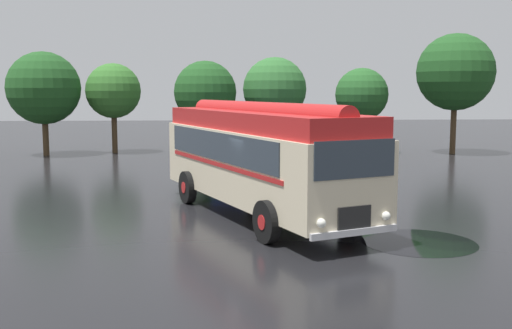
# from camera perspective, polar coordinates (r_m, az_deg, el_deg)

# --- Properties ---
(ground_plane) EXTENTS (120.00, 120.00, 0.00)m
(ground_plane) POSITION_cam_1_polar(r_m,az_deg,el_deg) (17.75, 1.38, -5.39)
(ground_plane) COLOR black
(vintage_bus) EXTENTS (6.08, 10.27, 3.49)m
(vintage_bus) POSITION_cam_1_polar(r_m,az_deg,el_deg) (18.17, 0.31, 0.96)
(vintage_bus) COLOR beige
(vintage_bus) RESTS_ON ground
(car_near_left) EXTENTS (2.13, 4.29, 1.66)m
(car_near_left) POSITION_cam_1_polar(r_m,az_deg,el_deg) (30.65, -2.95, 1.48)
(car_near_left) COLOR navy
(car_near_left) RESTS_ON ground
(car_mid_left) EXTENTS (2.25, 4.34, 1.66)m
(car_mid_left) POSITION_cam_1_polar(r_m,az_deg,el_deg) (31.08, 2.60, 1.56)
(car_mid_left) COLOR black
(car_mid_left) RESTS_ON ground
(box_van) EXTENTS (2.61, 5.88, 2.50)m
(box_van) POSITION_cam_1_polar(r_m,az_deg,el_deg) (31.41, 7.57, 2.51)
(box_van) COLOR navy
(box_van) RESTS_ON ground
(tree_far_left) EXTENTS (4.26, 4.26, 6.09)m
(tree_far_left) POSITION_cam_1_polar(r_m,az_deg,el_deg) (37.41, -19.58, 6.76)
(tree_far_left) COLOR #4C3823
(tree_far_left) RESTS_ON ground
(tree_left_of_centre) EXTENTS (3.34, 3.34, 5.47)m
(tree_left_of_centre) POSITION_cam_1_polar(r_m,az_deg,el_deg) (37.64, -13.37, 6.91)
(tree_left_of_centre) COLOR #4C3823
(tree_left_of_centre) RESTS_ON ground
(tree_centre) EXTENTS (3.74, 3.74, 5.60)m
(tree_centre) POSITION_cam_1_polar(r_m,az_deg,el_deg) (36.32, -4.84, 6.93)
(tree_centre) COLOR #4C3823
(tree_centre) RESTS_ON ground
(tree_right_of_centre) EXTENTS (3.95, 3.95, 5.88)m
(tree_right_of_centre) POSITION_cam_1_polar(r_m,az_deg,el_deg) (37.48, 1.78, 7.06)
(tree_right_of_centre) COLOR #4C3823
(tree_right_of_centre) RESTS_ON ground
(tree_far_right) EXTENTS (3.18, 3.18, 5.17)m
(tree_far_right) POSITION_cam_1_polar(r_m,az_deg,el_deg) (36.84, 10.05, 6.60)
(tree_far_right) COLOR #4C3823
(tree_far_right) RESTS_ON ground
(tree_extra_right) EXTENTS (4.61, 4.61, 7.22)m
(tree_extra_right) POSITION_cam_1_polar(r_m,az_deg,el_deg) (38.25, 18.59, 8.34)
(tree_extra_right) COLOR #4C3823
(tree_extra_right) RESTS_ON ground
(puddle_patch) EXTENTS (2.89, 2.89, 0.01)m
(puddle_patch) POSITION_cam_1_polar(r_m,az_deg,el_deg) (15.84, 15.25, -7.16)
(puddle_patch) COLOR black
(puddle_patch) RESTS_ON ground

